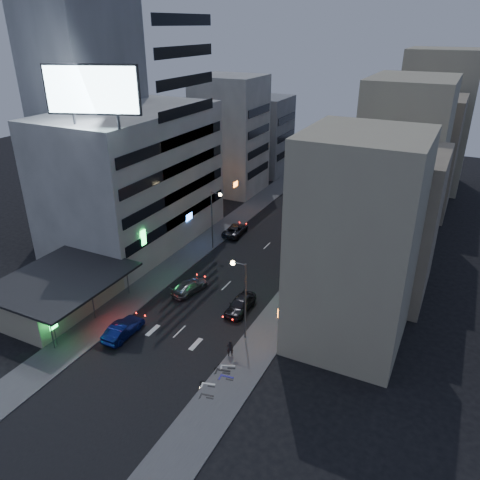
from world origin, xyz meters
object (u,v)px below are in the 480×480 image
Objects in this scene: road_car_blue at (123,329)px; scooter_black_b at (231,365)px; person at (230,348)px; parked_car_right_mid at (304,252)px; scooter_silver_b at (235,360)px; parked_car_right_near at (240,304)px; scooter_silver_a at (216,379)px; road_car_silver at (190,286)px; parked_car_right_far at (333,216)px; scooter_black_a at (214,391)px; parked_car_left at (235,230)px; scooter_blue at (234,372)px.

road_car_blue is 2.50× the size of scooter_black_b.
road_car_blue is 10.94m from person.
parked_car_right_mid reaches higher than scooter_silver_b.
parked_car_right_near reaches higher than scooter_silver_a.
scooter_black_b is at bearing 146.05° from road_car_silver.
parked_car_right_far reaches higher than scooter_black_a.
parked_car_left is 26.47m from road_car_blue.
person reaches higher than parked_car_right_far.
road_car_blue reaches higher than parked_car_right_mid.
parked_car_right_mid is 24.17m from scooter_black_b.
scooter_silver_a is at bearing 169.01° from road_car_blue.
parked_car_right_mid is 23.37m from scooter_silver_b.
parked_car_left is at bearing 12.57° from scooter_black_a.
parked_car_left is at bearing 8.05° from scooter_silver_a.
scooter_silver_b is (0.02, 0.81, 0.00)m from scooter_black_b.
parked_car_right_far is (0.00, 13.89, -0.05)m from parked_car_right_mid.
parked_car_right_far is 41.33m from scooter_black_a.
road_car_silver reaches higher than parked_car_right_mid.
parked_car_right_mid is 2.40× the size of scooter_silver_a.
parked_car_right_near reaches higher than road_car_silver.
parked_car_right_near is 10.43m from scooter_blue.
person is at bearing -171.35° from road_car_blue.
road_car_blue reaches higher than scooter_black_a.
scooter_silver_a is at bearing 135.53° from scooter_blue.
parked_car_right_near is 15.27m from parked_car_right_mid.
parked_car_right_near is at bearing -98.62° from parked_car_right_mid.
parked_car_left is at bearing 18.91° from scooter_blue.
parked_car_right_mid is 24.84m from scooter_blue.
road_car_blue reaches higher than scooter_blue.
parked_car_left is 3.10× the size of person.
parked_car_right_near is at bearing -133.68° from road_car_blue.
scooter_silver_a is (1.30, -26.16, -0.04)m from parked_car_right_mid.
road_car_silver is at bearing 34.60° from scooter_black_b.
person is 0.91× the size of scooter_blue.
parked_car_right_far is (11.20, 11.59, -0.08)m from parked_car_left.
scooter_blue is at bearing -67.02° from parked_car_right_near.
parked_car_right_near is at bearing 9.68° from scooter_black_b.
road_car_silver is 2.55× the size of scooter_black_b.
parked_car_right_far is at bearing -97.52° from road_car_silver.
scooter_black_a is (1.89, -41.29, 0.00)m from parked_car_right_far.
person is (0.70, -22.32, 0.27)m from parked_car_right_mid.
parked_car_right_near is 12.22m from road_car_blue.
road_car_silver is at bearing -70.83° from person.
parked_car_left is 31.08m from scooter_silver_a.
parked_car_right_far is 2.63× the size of person.
scooter_silver_b is at bearing -67.04° from parked_car_right_near.
scooter_black_a is at bearing 162.13° from scooter_blue.
parked_car_right_near is 1.16× the size of parked_car_right_mid.
scooter_black_a is (10.58, -13.22, -0.07)m from road_car_silver.
parked_car_right_near reaches higher than scooter_black_a.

